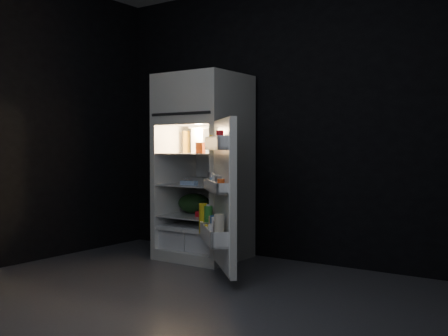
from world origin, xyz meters
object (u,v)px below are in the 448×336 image
Objects in this scene: refrigerator at (205,160)px; milk_jug at (202,141)px; egg_carton at (203,181)px; fridge_door at (221,197)px; yogurt_tray at (211,214)px.

milk_jug is at bearing 162.17° from refrigerator.
refrigerator is 5.59× the size of egg_carton.
refrigerator reaches higher than fridge_door.
fridge_door reaches higher than milk_jug.
milk_jug is at bearing 130.99° from yogurt_tray.
egg_carton is at bearing 137.73° from fridge_door.
fridge_door is at bearing -24.79° from egg_carton.
fridge_door is at bearing -45.18° from refrigerator.
milk_jug is (-0.69, 0.66, 0.47)m from fridge_door.
yogurt_tray is at bearing 48.20° from egg_carton.
egg_carton is (0.12, -0.15, -0.38)m from milk_jug.
fridge_door is 5.08× the size of milk_jug.
refrigerator is 0.95m from fridge_door.
refrigerator is at bearing 134.82° from fridge_door.
yogurt_tray is (0.06, 0.04, -0.31)m from egg_carton.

